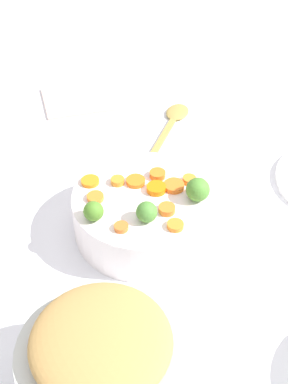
{
  "coord_description": "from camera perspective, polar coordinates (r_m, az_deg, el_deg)",
  "views": [
    {
      "loc": [
        -0.32,
        -0.69,
        0.75
      ],
      "look_at": [
        -0.04,
        -0.04,
        0.12
      ],
      "focal_mm": 49.39,
      "sensor_mm": 36.0,
      "label": 1
    }
  ],
  "objects": [
    {
      "name": "stuffing_mound",
      "position": [
        0.69,
        -4.68,
        -15.73
      ],
      "size": [
        0.18,
        0.18,
        0.04
      ],
      "primitive_type": "ellipsoid",
      "color": "#B3894A",
      "rests_on": "metal_pot"
    },
    {
      "name": "carrot_slice_0",
      "position": [
        0.97,
        3.26,
        0.67
      ],
      "size": [
        0.05,
        0.05,
        0.01
      ],
      "primitive_type": "cylinder",
      "rotation": [
        0.0,
        0.0,
        5.52
      ],
      "color": "orange",
      "rests_on": "serving_bowl_carrots"
    },
    {
      "name": "carrot_slice_7",
      "position": [
        0.9,
        -2.47,
        -3.81
      ],
      "size": [
        0.03,
        0.03,
        0.01
      ],
      "primitive_type": "cylinder",
      "rotation": [
        0.0,
        0.0,
        0.78
      ],
      "color": "orange",
      "rests_on": "serving_bowl_carrots"
    },
    {
      "name": "tabletop",
      "position": [
        1.06,
        0.86,
        -2.47
      ],
      "size": [
        2.4,
        2.4,
        0.02
      ],
      "primitive_type": "cube",
      "color": "white",
      "rests_on": "ground"
    },
    {
      "name": "carrot_slice_2",
      "position": [
        1.0,
        1.45,
        1.94
      ],
      "size": [
        0.04,
        0.04,
        0.01
      ],
      "primitive_type": "cylinder",
      "rotation": [
        0.0,
        0.0,
        1.18
      ],
      "color": "orange",
      "rests_on": "serving_bowl_carrots"
    },
    {
      "name": "carrot_slice_10",
      "position": [
        0.93,
        2.49,
        -1.86
      ],
      "size": [
        0.03,
        0.03,
        0.01
      ],
      "primitive_type": "cylinder",
      "rotation": [
        0.0,
        0.0,
        1.37
      ],
      "color": "orange",
      "rests_on": "serving_bowl_carrots"
    },
    {
      "name": "brussels_sprout_2",
      "position": [
        0.91,
        -5.48,
        -2.07
      ],
      "size": [
        0.04,
        0.04,
        0.04
      ],
      "primitive_type": "sphere",
      "color": "#4B7F27",
      "rests_on": "serving_bowl_carrots"
    },
    {
      "name": "carrot_slice_9",
      "position": [
        0.9,
        3.41,
        -3.62
      ],
      "size": [
        0.04,
        0.04,
        0.01
      ],
      "primitive_type": "cylinder",
      "rotation": [
        0.0,
        0.0,
        1.12
      ],
      "color": "orange",
      "rests_on": "serving_bowl_carrots"
    },
    {
      "name": "brussels_sprout_0",
      "position": [
        0.94,
        5.83,
        0.27
      ],
      "size": [
        0.04,
        0.04,
        0.04
      ],
      "primitive_type": "sphere",
      "color": "#4C8630",
      "rests_on": "serving_bowl_carrots"
    },
    {
      "name": "serving_bowl_carrots",
      "position": [
        0.99,
        0.0,
        -2.31
      ],
      "size": [
        0.26,
        0.26,
        0.09
      ],
      "primitive_type": "cylinder",
      "color": "white",
      "rests_on": "tabletop"
    },
    {
      "name": "wooden_spoon",
      "position": [
        1.29,
        3.04,
        7.61
      ],
      "size": [
        0.22,
        0.22,
        0.01
      ],
      "color": "#A78D45",
      "rests_on": "tabletop"
    },
    {
      "name": "dish_towel",
      "position": [
        1.39,
        -7.11,
        9.92
      ],
      "size": [
        0.2,
        0.17,
        0.01
      ],
      "primitive_type": "cube",
      "rotation": [
        0.0,
        0.0,
        -0.15
      ],
      "color": "#CCAA9D",
      "rests_on": "tabletop"
    },
    {
      "name": "carrot_slice_3",
      "position": [
        0.98,
        -2.87,
        1.2
      ],
      "size": [
        0.03,
        0.03,
        0.01
      ],
      "primitive_type": "cylinder",
      "rotation": [
        0.0,
        0.0,
        6.03
      ],
      "color": "orange",
      "rests_on": "serving_bowl_carrots"
    },
    {
      "name": "carrot_slice_8",
      "position": [
        0.97,
        1.34,
        0.39
      ],
      "size": [
        0.05,
        0.05,
        0.01
      ],
      "primitive_type": "cylinder",
      "rotation": [
        0.0,
        0.0,
        0.32
      ],
      "color": "orange",
      "rests_on": "serving_bowl_carrots"
    },
    {
      "name": "brussels_sprout_1",
      "position": [
        0.9,
        0.29,
        -2.17
      ],
      "size": [
        0.04,
        0.04,
        0.04
      ],
      "primitive_type": "sphere",
      "color": "#4A8534",
      "rests_on": "serving_bowl_carrots"
    },
    {
      "name": "carrot_slice_6",
      "position": [
        0.98,
        -0.86,
        1.11
      ],
      "size": [
        0.05,
        0.05,
        0.01
      ],
      "primitive_type": "cylinder",
      "rotation": [
        0.0,
        0.0,
        5.22
      ],
      "color": "orange",
      "rests_on": "serving_bowl_carrots"
    },
    {
      "name": "carrot_slice_1",
      "position": [
        0.99,
        -5.83,
        1.16
      ],
      "size": [
        0.05,
        0.05,
        0.01
      ],
      "primitive_type": "cylinder",
      "rotation": [
        0.0,
        0.0,
        2.22
      ],
      "color": "orange",
      "rests_on": "serving_bowl_carrots"
    },
    {
      "name": "metal_pot",
      "position": [
        0.76,
        -4.31,
        -19.23
      ],
      "size": [
        0.22,
        0.22,
        0.13
      ],
      "primitive_type": "cylinder",
      "color": "#B7BEB9",
      "rests_on": "tabletop"
    },
    {
      "name": "carrot_slice_5",
      "position": [
        0.99,
        4.91,
        1.33
      ],
      "size": [
        0.04,
        0.04,
        0.01
      ],
      "primitive_type": "cylinder",
      "rotation": [
        0.0,
        0.0,
        2.33
      ],
      "color": "orange",
      "rests_on": "serving_bowl_carrots"
    },
    {
      "name": "carrot_slice_4",
      "position": [
        0.95,
        -5.28,
        -0.57
      ],
      "size": [
        0.04,
        0.04,
        0.01
      ],
      "primitive_type": "cylinder",
      "rotation": [
        0.0,
        0.0,
        2.93
      ],
      "color": "orange",
      "rests_on": "serving_bowl_carrots"
    }
  ]
}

